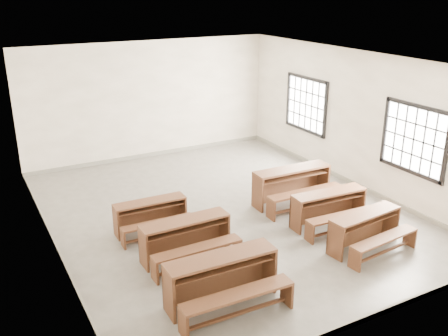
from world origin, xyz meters
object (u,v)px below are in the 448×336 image
desk_set_1 (187,236)px  desk_set_5 (293,183)px  desk_set_3 (366,228)px  desk_set_2 (151,214)px  desk_set_4 (330,206)px  desk_set_0 (223,277)px

desk_set_1 → desk_set_5: size_ratio=0.89×
desk_set_1 → desk_set_3: 3.28m
desk_set_2 → desk_set_4: 3.55m
desk_set_0 → desk_set_1: desk_set_0 is taller
desk_set_1 → desk_set_2: size_ratio=1.13×
desk_set_2 → desk_set_4: (3.24, -1.46, 0.04)m
desk_set_1 → desk_set_4: bearing=-4.2°
desk_set_3 → desk_set_5: bearing=84.1°
desk_set_2 → desk_set_5: (3.23, -0.22, 0.10)m
desk_set_4 → desk_set_5: size_ratio=0.90×
desk_set_3 → desk_set_5: size_ratio=0.88×
desk_set_3 → desk_set_5: (0.01, 2.29, 0.07)m
desk_set_3 → desk_set_4: size_ratio=0.98×
desk_set_0 → desk_set_5: 4.02m
desk_set_1 → desk_set_2: 1.27m
desk_set_4 → desk_set_1: bearing=179.5°
desk_set_4 → desk_set_5: (-0.01, 1.24, 0.05)m
desk_set_3 → desk_set_4: 1.05m
desk_set_3 → desk_set_2: bearing=136.6°
desk_set_2 → desk_set_5: bearing=-2.4°
desk_set_0 → desk_set_1: 1.49m
desk_set_0 → desk_set_3: 3.12m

